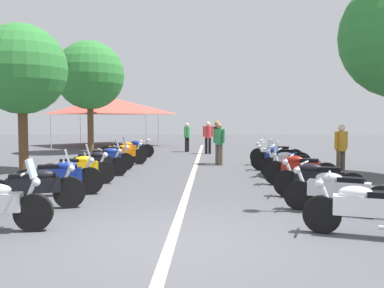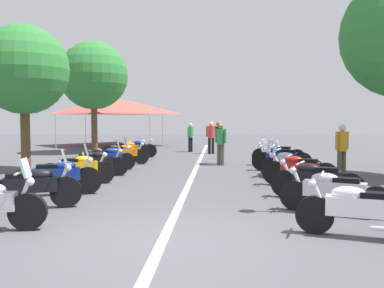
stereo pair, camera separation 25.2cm
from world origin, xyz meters
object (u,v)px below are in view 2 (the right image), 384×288
(motorcycle_right_row_2, at_px, (316,179))
(bystander_2, at_px, (211,135))
(motorcycle_left_row_2, at_px, (58,176))
(motorcycle_left_row_3, at_px, (78,169))
(motorcycle_right_row_1, at_px, (333,191))
(motorcycle_right_row_3, at_px, (299,169))
(motorcycle_right_row_4, at_px, (290,164))
(motorcycle_left_row_7, at_px, (126,150))
(bystander_3, at_px, (190,135))
(motorcycle_left_row_5, at_px, (108,157))
(motorcycle_left_row_8, at_px, (136,148))
(motorcycle_left_row_6, at_px, (123,153))
(motorcycle_right_row_6, at_px, (278,154))
(bystander_4, at_px, (219,139))
(bystander_1, at_px, (342,146))
(roadside_tree_2, at_px, (24,70))
(event_tent, at_px, (114,106))
(roadside_tree_0, at_px, (94,76))
(bystander_0, at_px, (221,141))
(motorcycle_left_row_1, at_px, (32,186))
(motorcycle_left_row_4, at_px, (95,162))
(motorcycle_right_row_0, at_px, (359,209))
(motorcycle_right_row_5, at_px, (281,158))

(motorcycle_right_row_2, xyz_separation_m, bystander_2, (11.99, 2.63, 0.51))
(motorcycle_left_row_2, relative_size, motorcycle_left_row_3, 1.05)
(motorcycle_right_row_1, xyz_separation_m, motorcycle_right_row_3, (3.33, 0.04, 0.03))
(motorcycle_right_row_1, height_order, motorcycle_right_row_4, motorcycle_right_row_4)
(motorcycle_left_row_7, distance_m, bystander_3, 5.67)
(motorcycle_left_row_5, relative_size, motorcycle_left_row_8, 0.97)
(motorcycle_left_row_5, height_order, motorcycle_left_row_8, motorcycle_left_row_5)
(motorcycle_left_row_2, height_order, motorcycle_left_row_6, motorcycle_left_row_2)
(motorcycle_right_row_6, relative_size, bystander_4, 1.15)
(motorcycle_right_row_2, xyz_separation_m, motorcycle_right_row_4, (3.24, 0.05, 0.00))
(bystander_1, height_order, roadside_tree_2, roadside_tree_2)
(motorcycle_left_row_2, height_order, event_tent, event_tent)
(motorcycle_right_row_6, bearing_deg, bystander_3, -37.91)
(motorcycle_right_row_6, relative_size, roadside_tree_0, 0.34)
(motorcycle_left_row_8, xyz_separation_m, bystander_0, (-2.88, -3.94, 0.51))
(motorcycle_left_row_6, relative_size, motorcycle_left_row_7, 0.99)
(motorcycle_left_row_1, height_order, event_tent, event_tent)
(bystander_0, distance_m, roadside_tree_0, 9.19)
(motorcycle_left_row_5, bearing_deg, motorcycle_left_row_4, -108.85)
(motorcycle_left_row_2, height_order, bystander_4, bystander_4)
(motorcycle_left_row_1, height_order, bystander_1, bystander_1)
(motorcycle_right_row_3, bearing_deg, bystander_4, -50.53)
(motorcycle_left_row_8, bearing_deg, motorcycle_right_row_6, -39.50)
(motorcycle_left_row_8, relative_size, event_tent, 0.31)
(motorcycle_right_row_0, relative_size, bystander_0, 1.18)
(motorcycle_left_row_5, height_order, event_tent, event_tent)
(motorcycle_left_row_1, bearing_deg, motorcycle_left_row_5, 71.59)
(motorcycle_left_row_8, height_order, motorcycle_right_row_1, motorcycle_left_row_8)
(motorcycle_right_row_0, height_order, motorcycle_right_row_3, motorcycle_right_row_3)
(motorcycle_left_row_5, relative_size, motorcycle_right_row_5, 0.93)
(bystander_0, bearing_deg, motorcycle_left_row_3, 178.10)
(motorcycle_left_row_3, distance_m, motorcycle_right_row_6, 7.93)
(motorcycle_left_row_5, xyz_separation_m, bystander_0, (1.91, -3.97, 0.50))
(motorcycle_right_row_5, height_order, motorcycle_right_row_6, same)
(motorcycle_right_row_0, bearing_deg, bystander_2, -63.67)
(motorcycle_left_row_3, bearing_deg, motorcycle_right_row_2, -39.54)
(motorcycle_left_row_8, bearing_deg, motorcycle_left_row_4, -103.41)
(motorcycle_right_row_0, bearing_deg, motorcycle_left_row_6, -41.97)
(bystander_0, relative_size, roadside_tree_0, 0.28)
(motorcycle_left_row_3, bearing_deg, event_tent, 76.19)
(motorcycle_right_row_5, height_order, roadside_tree_0, roadside_tree_0)
(motorcycle_right_row_6, xyz_separation_m, bystander_0, (0.17, 2.20, 0.49))
(motorcycle_right_row_0, xyz_separation_m, motorcycle_right_row_2, (3.13, -0.04, 0.01))
(motorcycle_right_row_4, bearing_deg, motorcycle_left_row_5, 12.44)
(motorcycle_right_row_5, xyz_separation_m, event_tent, (12.91, 9.11, 2.18))
(motorcycle_left_row_8, bearing_deg, bystander_3, 43.08)
(motorcycle_right_row_4, distance_m, roadside_tree_2, 9.47)
(motorcycle_left_row_3, relative_size, motorcycle_right_row_0, 1.00)
(motorcycle_left_row_2, height_order, bystander_0, bystander_0)
(motorcycle_left_row_7, bearing_deg, motorcycle_left_row_8, 61.39)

